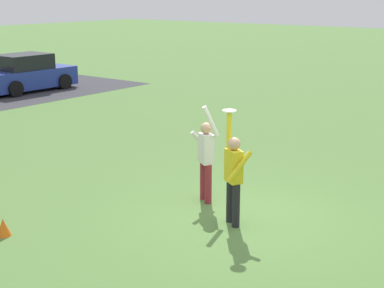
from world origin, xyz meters
TOP-DOWN VIEW (x-y plane):
  - ground_plane at (0.00, 0.00)m, footprint 120.00×120.00m
  - person_catcher at (-0.36, -0.13)m, footprint 0.52×0.59m
  - person_defender at (0.31, 0.98)m, footprint 0.62×0.66m
  - frisbee_disc at (-0.24, 0.06)m, footprint 0.25×0.25m
  - parked_car_blue at (6.63, 15.22)m, footprint 4.13×2.10m
  - field_cone_orange at (-3.26, 2.76)m, footprint 0.26×0.26m

SIDE VIEW (x-z plane):
  - ground_plane at x=0.00m, z-range 0.00..0.00m
  - field_cone_orange at x=-3.26m, z-range 0.00..0.32m
  - parked_car_blue at x=6.63m, z-range -0.07..1.52m
  - person_defender at x=0.31m, z-range -0.04..2.00m
  - person_catcher at x=-0.36m, z-range -0.06..2.02m
  - frisbee_disc at x=-0.24m, z-range 2.08..2.10m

